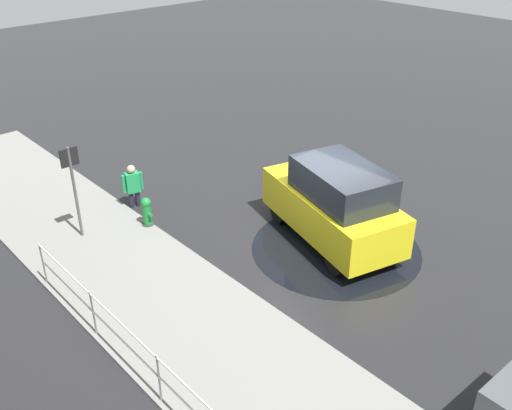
{
  "coord_description": "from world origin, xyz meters",
  "views": [
    {
      "loc": [
        -7.92,
        9.07,
        7.51
      ],
      "look_at": [
        1.0,
        1.01,
        0.9
      ],
      "focal_mm": 40.0,
      "sensor_mm": 36.0,
      "label": 1
    }
  ],
  "objects_px": {
    "sign_post": "(73,180)",
    "moving_hatchback": "(334,203)",
    "fire_hydrant": "(147,212)",
    "pedestrian": "(133,184)"
  },
  "relations": [
    {
      "from": "sign_post",
      "to": "moving_hatchback",
      "type": "bearing_deg",
      "value": -133.5
    },
    {
      "from": "fire_hydrant",
      "to": "sign_post",
      "type": "xyz_separation_m",
      "value": [
        0.65,
        1.5,
        1.18
      ]
    },
    {
      "from": "fire_hydrant",
      "to": "moving_hatchback",
      "type": "bearing_deg",
      "value": -140.37
    },
    {
      "from": "moving_hatchback",
      "to": "sign_post",
      "type": "relative_size",
      "value": 1.75
    },
    {
      "from": "sign_post",
      "to": "pedestrian",
      "type": "bearing_deg",
      "value": -75.1
    },
    {
      "from": "fire_hydrant",
      "to": "pedestrian",
      "type": "xyz_separation_m",
      "value": [
        1.13,
        -0.31,
        0.28
      ]
    },
    {
      "from": "moving_hatchback",
      "to": "fire_hydrant",
      "type": "relative_size",
      "value": 5.24
    },
    {
      "from": "moving_hatchback",
      "to": "fire_hydrant",
      "type": "bearing_deg",
      "value": 39.63
    },
    {
      "from": "pedestrian",
      "to": "sign_post",
      "type": "relative_size",
      "value": 0.51
    },
    {
      "from": "moving_hatchback",
      "to": "pedestrian",
      "type": "relative_size",
      "value": 3.45
    }
  ]
}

